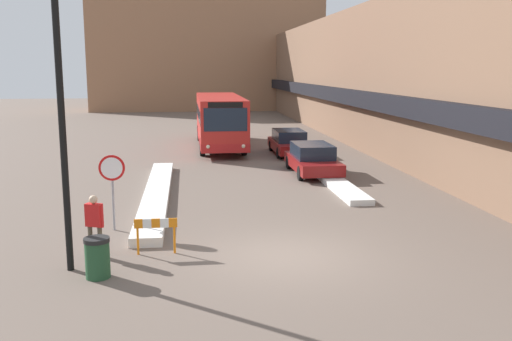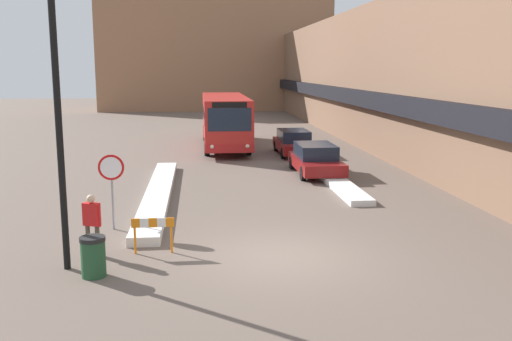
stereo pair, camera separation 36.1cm
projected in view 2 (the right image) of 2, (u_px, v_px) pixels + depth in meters
name	position (u px, v px, depth m)	size (l,w,h in m)	color
ground_plane	(282.00, 256.00, 14.59)	(160.00, 160.00, 0.00)	#66564C
building_row_right	(377.00, 77.00, 38.33)	(5.50, 60.00, 8.36)	brown
building_backdrop_far	(215.00, 50.00, 65.80)	(26.00, 8.00, 13.71)	#996B4C
snow_bank_left	(158.00, 193.00, 21.32)	(0.90, 12.32, 0.27)	silver
snow_bank_right	(337.00, 182.00, 23.59)	(0.90, 7.81, 0.22)	silver
city_bus	(225.00, 120.00, 34.47)	(2.58, 10.93, 3.09)	red
parked_car_front	(316.00, 159.00, 25.83)	(1.88, 4.59, 1.37)	maroon
parked_car_middle	(294.00, 142.00, 31.72)	(1.81, 4.63, 1.35)	maroon
stop_sign	(111.00, 176.00, 16.74)	(0.76, 0.08, 2.26)	gray
street_lamp	(68.00, 80.00, 12.93)	(1.46, 0.36, 7.35)	black
pedestrian	(92.00, 219.00, 14.55)	(0.49, 0.34, 1.59)	brown
trash_bin	(93.00, 257.00, 13.10)	(0.59, 0.59, 0.95)	#234C2D
construction_barricade	(153.00, 228.00, 14.73)	(1.10, 0.06, 0.94)	orange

